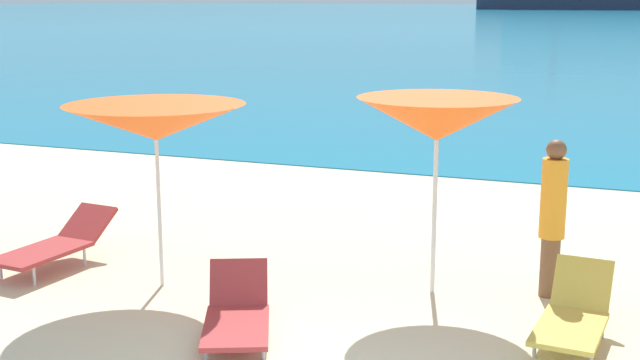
{
  "coord_description": "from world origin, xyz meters",
  "views": [
    {
      "loc": [
        2.16,
        -5.24,
        3.26
      ],
      "look_at": [
        -1.29,
        3.66,
        1.2
      ],
      "focal_mm": 47.46,
      "sensor_mm": 36.0,
      "label": 1
    }
  ],
  "objects": [
    {
      "name": "ground_plane",
      "position": [
        0.0,
        10.0,
        -0.15
      ],
      "size": [
        50.0,
        100.0,
        0.3
      ],
      "primitive_type": "cube",
      "color": "beige"
    },
    {
      "name": "umbrella_1",
      "position": [
        -2.91,
        2.78,
        1.9
      ],
      "size": [
        2.02,
        2.02,
        2.11
      ],
      "color": "silver",
      "rests_on": "ground_plane"
    },
    {
      "name": "umbrella_2",
      "position": [
        0.06,
        3.69,
        1.97
      ],
      "size": [
        1.79,
        1.79,
        2.21
      ],
      "color": "silver",
      "rests_on": "ground_plane"
    },
    {
      "name": "lounge_chair_0",
      "position": [
        -4.49,
        2.91,
        0.31
      ],
      "size": [
        0.78,
        1.75,
        0.62
      ],
      "rotation": [
        0.0,
        0.0,
        -0.1
      ],
      "color": "#A53333",
      "rests_on": "ground_plane"
    },
    {
      "name": "lounge_chair_1",
      "position": [
        -1.4,
        1.71,
        0.25
      ],
      "size": [
        1.09,
        1.45,
        0.64
      ],
      "rotation": [
        0.0,
        0.0,
        0.42
      ],
      "color": "#A53333",
      "rests_on": "ground_plane"
    },
    {
      "name": "lounge_chair_3",
      "position": [
        1.66,
        2.84,
        0.27
      ],
      "size": [
        0.69,
        1.41,
        0.68
      ],
      "rotation": [
        0.0,
        0.0,
        -0.08
      ],
      "color": "#D8BF4C",
      "rests_on": "ground_plane"
    },
    {
      "name": "beachgoer_1",
      "position": [
        1.29,
        4.04,
        0.96
      ],
      "size": [
        0.28,
        0.28,
        1.77
      ],
      "rotation": [
        0.0,
        0.0,
        1.35
      ],
      "color": "brown",
      "rests_on": "ground_plane"
    }
  ]
}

